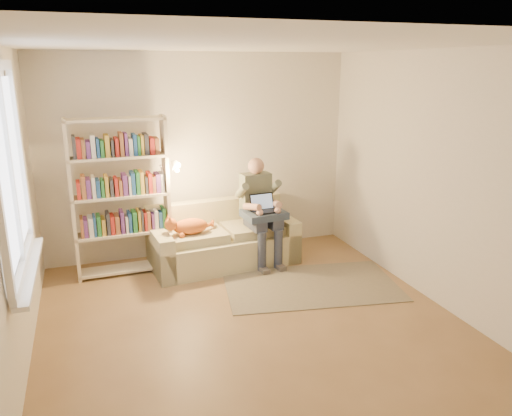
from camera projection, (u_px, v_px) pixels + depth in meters
name	position (u px, v px, depth m)	size (l,w,h in m)	color
floor	(256.00, 329.00, 4.78)	(4.50, 4.50, 0.00)	brown
ceiling	(256.00, 44.00, 4.06)	(4.00, 4.50, 0.02)	white
wall_left	(8.00, 221.00, 3.79)	(0.02, 4.50, 2.60)	silver
wall_right	(442.00, 182.00, 5.05)	(0.02, 4.50, 2.60)	silver
wall_back	(199.00, 156.00, 6.46)	(4.00, 0.02, 2.60)	silver
wall_front	(410.00, 314.00, 2.37)	(4.00, 0.02, 2.60)	silver
window	(17.00, 204.00, 3.97)	(0.12, 1.52, 1.69)	white
sofa	(223.00, 242.00, 6.33)	(1.87, 0.96, 0.77)	beige
person	(260.00, 205.00, 6.25)	(0.42, 0.62, 1.33)	slate
cat	(191.00, 225.00, 5.97)	(0.64, 0.26, 0.24)	orange
blanket	(261.00, 215.00, 6.15)	(0.50, 0.41, 0.08)	#2C3A4E
laptop	(261.00, 207.00, 6.13)	(0.33, 0.28, 0.27)	black
bookshelf	(121.00, 189.00, 5.82)	(1.25, 0.34, 1.88)	beige
rug	(311.00, 285.00, 5.73)	(1.95, 1.15, 0.01)	#7E735C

